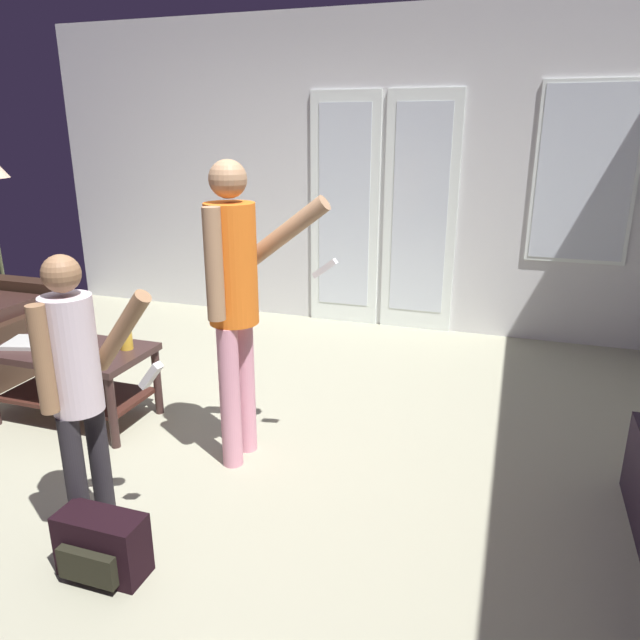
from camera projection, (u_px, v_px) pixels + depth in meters
name	position (u px, v px, depth m)	size (l,w,h in m)	color
ground_plane	(187.00, 462.00, 3.22)	(5.51, 5.41, 0.02)	#A1A086
wall_back_with_doors	(344.00, 177.00, 5.20)	(5.51, 0.09, 2.68)	silver
coffee_table	(74.00, 368.00, 3.59)	(0.93, 0.51, 0.47)	#382421
person_adult	(235.00, 289.00, 2.97)	(0.63, 0.43, 1.58)	pink
person_child	(77.00, 379.00, 2.39)	(0.45, 0.34, 1.27)	#252227
backpack	(101.00, 546.00, 2.37)	(0.36, 0.20, 0.27)	black
laptop_closed	(35.00, 343.00, 3.61)	(0.33, 0.23, 0.02)	#BABBB4
cup_near_edge	(126.00, 340.00, 3.52)	(0.08, 0.08, 0.12)	gold
tv_remote_black	(75.00, 349.00, 3.51)	(0.17, 0.05, 0.02)	black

